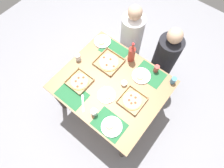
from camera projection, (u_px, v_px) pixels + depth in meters
ground_plane at (112, 105)px, 2.95m from camera, size 6.00×6.00×0.00m
dining_table at (112, 88)px, 2.35m from camera, size 1.27×1.11×0.77m
placemat_near_left at (72, 94)px, 2.19m from camera, size 0.36×0.26×0.00m
placemat_near_right at (109, 124)px, 2.04m from camera, size 0.36×0.26×0.00m
placemat_far_left at (114, 51)px, 2.46m from camera, size 0.36×0.26×0.00m
placemat_far_right at (150, 74)px, 2.31m from camera, size 0.36×0.26×0.00m
pizza_box_corner_right at (109, 62)px, 2.37m from camera, size 0.31×0.31×0.04m
pizza_box_center at (79, 81)px, 2.25m from camera, size 0.26×0.26×0.04m
pizza_box_edge_far at (132, 100)px, 2.15m from camera, size 0.27×0.27×0.04m
plate_near_left at (111, 127)px, 2.02m from camera, size 0.23×0.23×0.03m
plate_far_left at (102, 42)px, 2.52m from camera, size 0.23×0.23×0.03m
plate_middle at (107, 95)px, 2.18m from camera, size 0.21×0.21×0.03m
plate_near_right at (141, 76)px, 2.29m from camera, size 0.23×0.23×0.03m
soda_bottle at (132, 53)px, 2.28m from camera, size 0.09×0.09×0.32m
cup_clear_right at (156, 69)px, 2.28m from camera, size 0.06×0.06×0.10m
cup_dark at (173, 80)px, 2.22m from camera, size 0.07×0.07×0.09m
cup_red at (94, 112)px, 2.05m from camera, size 0.07×0.07×0.10m
cup_spare at (78, 57)px, 2.36m from camera, size 0.07×0.07×0.09m
condiment_bowl at (124, 83)px, 2.23m from camera, size 0.07×0.07×0.05m
knife_by_near_right at (83, 103)px, 2.14m from camera, size 0.16×0.16×0.00m
diner_left_seat at (131, 42)px, 2.80m from camera, size 0.32×0.32×1.22m
diner_right_seat at (163, 62)px, 2.65m from camera, size 0.32×0.32×1.21m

